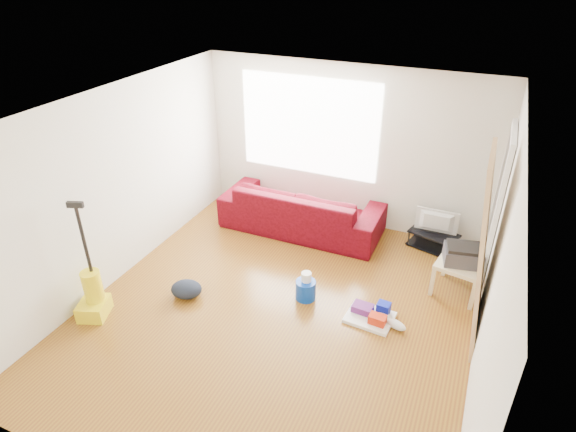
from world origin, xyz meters
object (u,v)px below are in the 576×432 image
at_px(bucket, 305,298).
at_px(cleaning_tray, 372,315).
at_px(vacuum, 93,295).
at_px(sofa, 301,229).
at_px(tv_stand, 433,240).
at_px(backpack, 187,296).
at_px(side_table, 461,267).

xyz_separation_m(bucket, cleaning_tray, (0.87, -0.04, 0.06)).
distance_m(bucket, vacuum, 2.58).
relative_size(sofa, vacuum, 1.64).
relative_size(tv_stand, bucket, 2.97).
xyz_separation_m(tv_stand, cleaning_tray, (-0.42, -1.88, -0.08)).
distance_m(tv_stand, backpack, 3.61).
bearing_deg(sofa, bucket, 113.96).
bearing_deg(backpack, side_table, 8.24).
relative_size(cleaning_tray, backpack, 1.46).
height_order(sofa, bucket, sofa).
distance_m(tv_stand, side_table, 1.06).
xyz_separation_m(side_table, bucket, (-1.73, -0.91, -0.38)).
bearing_deg(sofa, side_table, 164.84).
height_order(sofa, tv_stand, sofa).
bearing_deg(vacuum, bucket, 9.99).
distance_m(tv_stand, vacuum, 4.70).
distance_m(side_table, bucket, 1.99).
xyz_separation_m(tv_stand, backpack, (-2.69, -2.41, -0.14)).
bearing_deg(side_table, vacuum, -150.91).
bearing_deg(tv_stand, bucket, -109.31).
bearing_deg(backpack, tv_stand, 24.86).
relative_size(tv_stand, cleaning_tray, 1.32).
bearing_deg(bucket, sofa, 113.96).
bearing_deg(tv_stand, vacuum, -122.53).
height_order(backpack, vacuum, vacuum).
height_order(sofa, vacuum, vacuum).
height_order(tv_stand, backpack, tv_stand).
relative_size(bucket, cleaning_tray, 0.45).
relative_size(tv_stand, vacuum, 0.50).
height_order(tv_stand, side_table, side_table).
xyz_separation_m(bucket, backpack, (-1.40, -0.57, 0.00)).
relative_size(backpack, vacuum, 0.26).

